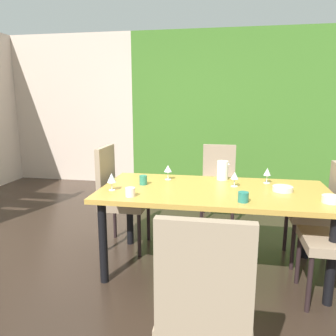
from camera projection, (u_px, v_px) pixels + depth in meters
The scene contains 18 objects.
ground_plane at pixel (131, 261), 3.12m from camera, with size 6.30×5.93×0.02m, color #2F231A.
back_panel_interior at pixel (71, 110), 6.00m from camera, with size 2.35×0.10×2.63m, color beige.
garden_window_panel at pixel (247, 111), 5.45m from camera, with size 3.94×0.10×2.63m, color #3F7025.
dining_table at pixel (214, 198), 2.83m from camera, with size 1.95×0.95×0.75m.
chair_head_near at pixel (204, 305), 1.52m from camera, with size 0.44×0.44×1.03m.
chair_left_far at pixel (117, 193), 3.32m from camera, with size 0.45×0.44×1.04m.
chair_right_far at pixel (322, 207), 2.99m from camera, with size 0.44×0.44×0.94m.
chair_head_far at pixel (218, 177), 4.18m from camera, with size 0.44×0.45×0.93m.
wine_glass_center at pixel (168, 169), 3.13m from camera, with size 0.07×0.07×0.14m.
wine_glass_near_window at pixel (235, 176), 2.89m from camera, with size 0.07×0.07×0.13m.
wine_glass_north at pixel (267, 172), 3.00m from camera, with size 0.07×0.07×0.14m.
wine_glass_left at pixel (112, 178), 2.76m from camera, with size 0.08×0.08×0.15m.
serving_bowl_corner at pixel (283, 189), 2.75m from camera, with size 0.17×0.17×0.04m, color silver.
serving_bowl_front at pixel (331, 199), 2.45m from camera, with size 0.14×0.14×0.05m, color beige.
cup_right at pixel (143, 180), 2.96m from camera, with size 0.07×0.07×0.09m, color #2B795F.
cup_near_shelf at pixel (130, 192), 2.60m from camera, with size 0.08×0.08×0.07m, color white.
cup_south at pixel (243, 197), 2.46m from camera, with size 0.08×0.08×0.08m, color #257065.
pitcher_east at pixel (223, 170), 3.13m from camera, with size 0.12×0.11×0.18m.
Camera 1 is at (0.86, -2.76, 1.51)m, focal length 35.00 mm.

